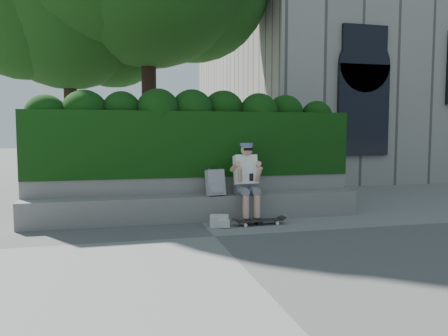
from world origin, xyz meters
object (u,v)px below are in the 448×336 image
object	(u,v)px
backpack_plaid	(215,183)
backpack_ground	(219,221)
skateboard	(260,221)
person	(246,178)

from	to	relation	value
backpack_plaid	backpack_ground	size ratio (longest dim) A/B	1.51
skateboard	backpack_plaid	bearing A→B (deg)	138.78
skateboard	backpack_ground	xyz separation A→B (m)	(-0.70, 0.02, 0.03)
person	backpack_plaid	xyz separation A→B (m)	(-0.55, 0.08, -0.07)
skateboard	person	bearing A→B (deg)	100.83
person	backpack_plaid	size ratio (longest dim) A/B	3.01
backpack_plaid	backpack_ground	distance (m)	0.77
skateboard	backpack_ground	size ratio (longest dim) A/B	2.70
skateboard	backpack_plaid	size ratio (longest dim) A/B	1.79
person	skateboard	bearing A→B (deg)	-77.06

